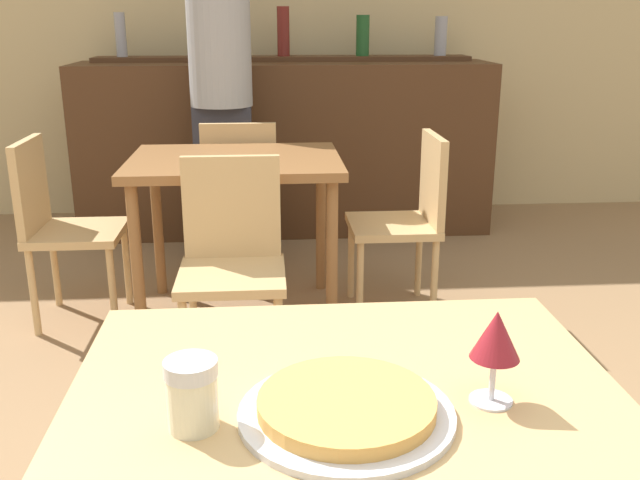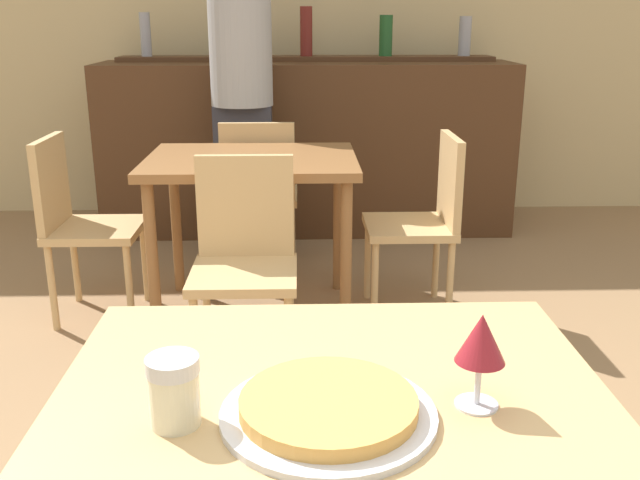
% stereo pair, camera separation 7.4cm
% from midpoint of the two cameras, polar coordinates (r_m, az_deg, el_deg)
% --- Properties ---
extents(wall_back, '(8.00, 0.05, 2.80)m').
position_cam_midpoint_polar(wall_back, '(5.08, -3.53, 18.04)').
color(wall_back, '#D1B784').
rests_on(wall_back, ground_plane).
extents(dining_table_near, '(0.93, 0.81, 0.75)m').
position_cam_midpoint_polar(dining_table_near, '(1.24, 0.47, -16.31)').
color(dining_table_near, tan).
rests_on(dining_table_near, ground_plane).
extents(dining_table_far, '(0.93, 0.73, 0.75)m').
position_cam_midpoint_polar(dining_table_far, '(3.23, -7.42, 4.85)').
color(dining_table_far, brown).
rests_on(dining_table_far, ground_plane).
extents(bar_counter, '(2.60, 0.56, 1.07)m').
position_cam_midpoint_polar(bar_counter, '(4.64, -3.23, 7.38)').
color(bar_counter, '#4C2D19').
rests_on(bar_counter, ground_plane).
extents(bar_back_shelf, '(2.39, 0.24, 0.33)m').
position_cam_midpoint_polar(bar_back_shelf, '(4.72, -3.19, 14.87)').
color(bar_back_shelf, '#4C2D19').
rests_on(bar_back_shelf, bar_counter).
extents(chair_far_side_front, '(0.40, 0.40, 0.84)m').
position_cam_midpoint_polar(chair_far_side_front, '(2.76, -7.81, -1.01)').
color(chair_far_side_front, tan).
rests_on(chair_far_side_front, ground_plane).
extents(chair_far_side_back, '(0.40, 0.40, 0.84)m').
position_cam_midpoint_polar(chair_far_side_back, '(3.79, -6.93, 4.14)').
color(chair_far_side_back, tan).
rests_on(chair_far_side_back, ground_plane).
extents(chair_far_side_left, '(0.40, 0.40, 0.84)m').
position_cam_midpoint_polar(chair_far_side_left, '(3.41, -20.79, 1.59)').
color(chair_far_side_left, tan).
rests_on(chair_far_side_left, ground_plane).
extents(chair_far_side_right, '(0.40, 0.40, 0.84)m').
position_cam_midpoint_polar(chair_far_side_right, '(3.32, 6.53, 2.26)').
color(chair_far_side_right, tan).
rests_on(chair_far_side_right, ground_plane).
extents(pizza_tray, '(0.34, 0.34, 0.04)m').
position_cam_midpoint_polar(pizza_tray, '(1.14, 0.23, -13.33)').
color(pizza_tray, silver).
rests_on(pizza_tray, dining_table_near).
extents(cheese_shaker, '(0.08, 0.08, 0.11)m').
position_cam_midpoint_polar(cheese_shaker, '(1.12, -12.10, -11.97)').
color(cheese_shaker, beige).
rests_on(cheese_shaker, dining_table_near).
extents(person_standing, '(0.34, 0.34, 1.84)m').
position_cam_midpoint_polar(person_standing, '(4.01, -8.47, 12.38)').
color(person_standing, '#2D2D38').
rests_on(person_standing, ground_plane).
extents(wine_glass, '(0.08, 0.08, 0.16)m').
position_cam_midpoint_polar(wine_glass, '(1.16, 12.12, -7.67)').
color(wine_glass, silver).
rests_on(wine_glass, dining_table_near).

